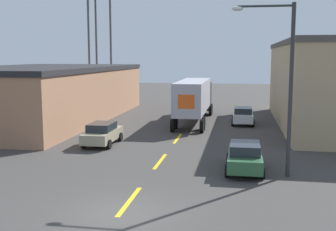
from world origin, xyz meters
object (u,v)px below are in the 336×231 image
(parked_car_right_far, at_px, (243,115))
(street_lamp, at_px, (284,77))
(semi_truck, at_px, (195,97))
(parked_car_right_near, at_px, (245,156))
(parked_car_left_far, at_px, (102,133))

(parked_car_right_far, relative_size, street_lamp, 0.50)
(semi_truck, relative_size, parked_car_right_near, 3.11)
(parked_car_left_far, relative_size, street_lamp, 0.50)
(parked_car_right_near, bearing_deg, street_lamp, -19.61)
(parked_car_right_far, bearing_deg, parked_car_left_far, -131.79)
(parked_car_left_far, bearing_deg, semi_truck, 65.79)
(parked_car_right_near, bearing_deg, semi_truck, 104.87)
(semi_truck, relative_size, parked_car_right_far, 3.11)
(semi_truck, height_order, street_lamp, street_lamp)
(parked_car_left_far, distance_m, street_lamp, 13.24)
(parked_car_left_far, xyz_separation_m, parked_car_right_far, (9.42, 10.54, 0.00))
(parked_car_right_near, relative_size, parked_car_right_far, 1.00)
(semi_truck, distance_m, parked_car_left_far, 12.42)
(parked_car_right_far, bearing_deg, semi_truck, 170.78)
(street_lamp, bearing_deg, semi_truck, 109.71)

